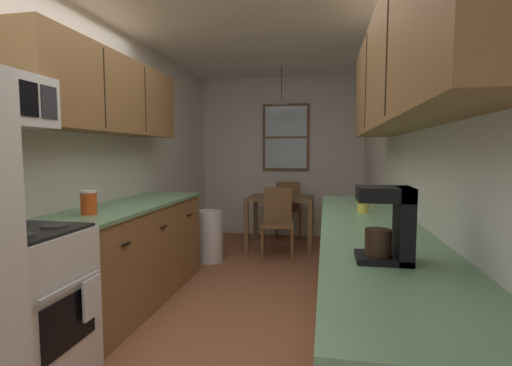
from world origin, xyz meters
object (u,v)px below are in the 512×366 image
(stove_range, at_px, (20,308))
(trash_bin, at_px, (210,236))
(storage_canister, at_px, (89,202))
(coffee_maker, at_px, (391,223))
(dining_chair_near, at_px, (277,219))
(dining_chair_far, at_px, (289,206))
(dining_table, at_px, (281,205))
(mug_by_coffeemaker, at_px, (363,207))

(stove_range, xyz_separation_m, trash_bin, (0.29, 2.57, -0.15))
(storage_canister, distance_m, coffee_maker, 2.14)
(dining_chair_near, bearing_deg, dining_chair_far, 88.39)
(dining_chair_near, relative_size, storage_canister, 5.08)
(trash_bin, bearing_deg, storage_canister, -98.93)
(dining_chair_near, distance_m, coffee_maker, 3.18)
(trash_bin, distance_m, coffee_maker, 3.28)
(dining_chair_far, relative_size, coffee_maker, 2.87)
(dining_table, xyz_separation_m, dining_chair_far, (0.06, 0.58, -0.10))
(dining_chair_far, height_order, coffee_maker, coffee_maker)
(trash_bin, height_order, coffee_maker, coffee_maker)
(dining_chair_far, bearing_deg, dining_chair_near, -91.61)
(coffee_maker, distance_m, mug_by_coffeemaker, 1.26)
(mug_by_coffeemaker, bearing_deg, dining_chair_near, 116.61)
(dining_chair_far, relative_size, mug_by_coffeemaker, 7.74)
(dining_chair_far, relative_size, storage_canister, 5.08)
(storage_canister, xyz_separation_m, coffee_maker, (1.98, -0.81, 0.08))
(dining_table, distance_m, coffee_maker, 3.72)
(dining_chair_near, relative_size, trash_bin, 1.42)
(dining_chair_near, xyz_separation_m, storage_canister, (-1.11, -2.20, 0.49))
(dining_table, bearing_deg, mug_by_coffeemaker, -68.74)
(coffee_maker, bearing_deg, mug_by_coffeemaker, 89.48)
(stove_range, height_order, coffee_maker, coffee_maker)
(storage_canister, distance_m, mug_by_coffeemaker, 2.04)
(dining_chair_near, bearing_deg, dining_table, 92.83)
(storage_canister, bearing_deg, dining_chair_near, 63.14)
(stove_range, height_order, storage_canister, stove_range)
(storage_canister, bearing_deg, stove_range, -89.52)
(storage_canister, relative_size, mug_by_coffeemaker, 1.52)
(dining_chair_near, relative_size, mug_by_coffeemaker, 7.74)
(dining_table, distance_m, mug_by_coffeemaker, 2.52)
(storage_canister, height_order, coffee_maker, coffee_maker)
(dining_chair_near, height_order, trash_bin, dining_chair_near)
(stove_range, height_order, trash_bin, stove_range)
(stove_range, height_order, dining_chair_near, stove_range)
(dining_table, bearing_deg, storage_canister, -111.36)
(trash_bin, relative_size, mug_by_coffeemaker, 5.45)
(stove_range, distance_m, trash_bin, 2.59)
(dining_table, distance_m, dining_chair_far, 0.59)
(stove_range, xyz_separation_m, storage_canister, (-0.01, 0.66, 0.52))
(dining_chair_far, distance_m, mug_by_coffeemaker, 3.05)
(trash_bin, bearing_deg, dining_chair_near, 19.50)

